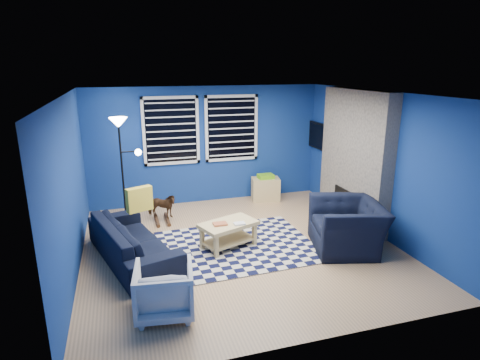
{
  "coord_description": "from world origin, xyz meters",
  "views": [
    {
      "loc": [
        -1.75,
        -5.84,
        2.91
      ],
      "look_at": [
        0.09,
        0.3,
        1.07
      ],
      "focal_mm": 30.0,
      "sensor_mm": 36.0,
      "label": 1
    }
  ],
  "objects_px": {
    "rocking_horse": "(161,206)",
    "floor_lamp": "(121,137)",
    "armchair_bent": "(164,290)",
    "tv": "(320,137)",
    "armchair_big": "(347,226)",
    "coffee_table": "(228,229)",
    "sofa": "(133,241)",
    "cabinet": "(266,189)"
  },
  "relations": [
    {
      "from": "tv",
      "to": "floor_lamp",
      "type": "xyz_separation_m",
      "value": [
        -4.2,
        -0.18,
        0.23
      ]
    },
    {
      "from": "floor_lamp",
      "to": "sofa",
      "type": "bearing_deg",
      "value": -88.07
    },
    {
      "from": "tv",
      "to": "armchair_bent",
      "type": "height_order",
      "value": "tv"
    },
    {
      "from": "tv",
      "to": "armchair_bent",
      "type": "relative_size",
      "value": 1.43
    },
    {
      "from": "armchair_bent",
      "to": "rocking_horse",
      "type": "relative_size",
      "value": 1.2
    },
    {
      "from": "tv",
      "to": "armchair_big",
      "type": "bearing_deg",
      "value": -107.15
    },
    {
      "from": "coffee_table",
      "to": "floor_lamp",
      "type": "xyz_separation_m",
      "value": [
        -1.57,
        1.77,
        1.32
      ]
    },
    {
      "from": "armchair_big",
      "to": "armchair_bent",
      "type": "bearing_deg",
      "value": -57.26
    },
    {
      "from": "tv",
      "to": "coffee_table",
      "type": "distance_m",
      "value": 3.45
    },
    {
      "from": "coffee_table",
      "to": "cabinet",
      "type": "xyz_separation_m",
      "value": [
        1.43,
        2.11,
        -0.05
      ]
    },
    {
      "from": "sofa",
      "to": "coffee_table",
      "type": "relative_size",
      "value": 2.06
    },
    {
      "from": "rocking_horse",
      "to": "floor_lamp",
      "type": "bearing_deg",
      "value": 87.54
    },
    {
      "from": "rocking_horse",
      "to": "armchair_big",
      "type": "bearing_deg",
      "value": -103.2
    },
    {
      "from": "tv",
      "to": "rocking_horse",
      "type": "distance_m",
      "value": 3.76
    },
    {
      "from": "armchair_big",
      "to": "coffee_table",
      "type": "distance_m",
      "value": 1.94
    },
    {
      "from": "rocking_horse",
      "to": "cabinet",
      "type": "xyz_separation_m",
      "value": [
        2.36,
        0.65,
        -0.05
      ]
    },
    {
      "from": "armchair_bent",
      "to": "rocking_horse",
      "type": "xyz_separation_m",
      "value": [
        0.28,
        3.03,
        -0.0
      ]
    },
    {
      "from": "sofa",
      "to": "rocking_horse",
      "type": "xyz_separation_m",
      "value": [
        0.58,
        1.47,
        0.0
      ]
    },
    {
      "from": "cabinet",
      "to": "floor_lamp",
      "type": "xyz_separation_m",
      "value": [
        -3.0,
        -0.34,
        1.37
      ]
    },
    {
      "from": "armchair_bent",
      "to": "floor_lamp",
      "type": "bearing_deg",
      "value": -76.29
    },
    {
      "from": "sofa",
      "to": "floor_lamp",
      "type": "xyz_separation_m",
      "value": [
        -0.06,
        1.77,
        1.32
      ]
    },
    {
      "from": "rocking_horse",
      "to": "floor_lamp",
      "type": "relative_size",
      "value": 0.29
    },
    {
      "from": "armchair_bent",
      "to": "cabinet",
      "type": "xyz_separation_m",
      "value": [
        2.64,
        3.67,
        -0.06
      ]
    },
    {
      "from": "cabinet",
      "to": "floor_lamp",
      "type": "height_order",
      "value": "floor_lamp"
    },
    {
      "from": "armchair_big",
      "to": "rocking_horse",
      "type": "relative_size",
      "value": 2.07
    },
    {
      "from": "armchair_big",
      "to": "cabinet",
      "type": "xyz_separation_m",
      "value": [
        -0.42,
        2.69,
        -0.13
      ]
    },
    {
      "from": "armchair_big",
      "to": "coffee_table",
      "type": "height_order",
      "value": "armchair_big"
    },
    {
      "from": "tv",
      "to": "floor_lamp",
      "type": "height_order",
      "value": "floor_lamp"
    },
    {
      "from": "tv",
      "to": "armchair_bent",
      "type": "xyz_separation_m",
      "value": [
        -3.85,
        -3.51,
        -1.08
      ]
    },
    {
      "from": "tv",
      "to": "armchair_big",
      "type": "xyz_separation_m",
      "value": [
        -0.78,
        -2.53,
        -1.01
      ]
    },
    {
      "from": "cabinet",
      "to": "sofa",
      "type": "bearing_deg",
      "value": -133.53
    },
    {
      "from": "rocking_horse",
      "to": "coffee_table",
      "type": "xyz_separation_m",
      "value": [
        0.93,
        -1.47,
        0.0
      ]
    },
    {
      "from": "sofa",
      "to": "armchair_big",
      "type": "xyz_separation_m",
      "value": [
        3.36,
        -0.58,
        0.08
      ]
    },
    {
      "from": "tv",
      "to": "coffee_table",
      "type": "bearing_deg",
      "value": -143.44
    },
    {
      "from": "coffee_table",
      "to": "cabinet",
      "type": "height_order",
      "value": "cabinet"
    },
    {
      "from": "tv",
      "to": "cabinet",
      "type": "xyz_separation_m",
      "value": [
        -1.2,
        0.16,
        -1.14
      ]
    },
    {
      "from": "armchair_big",
      "to": "floor_lamp",
      "type": "bearing_deg",
      "value": -109.49
    },
    {
      "from": "floor_lamp",
      "to": "rocking_horse",
      "type": "bearing_deg",
      "value": -25.58
    },
    {
      "from": "sofa",
      "to": "cabinet",
      "type": "distance_m",
      "value": 3.62
    },
    {
      "from": "armchair_big",
      "to": "coffee_table",
      "type": "xyz_separation_m",
      "value": [
        -1.85,
        0.58,
        -0.07
      ]
    },
    {
      "from": "rocking_horse",
      "to": "floor_lamp",
      "type": "distance_m",
      "value": 1.5
    },
    {
      "from": "armchair_bent",
      "to": "coffee_table",
      "type": "bearing_deg",
      "value": -120.35
    }
  ]
}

